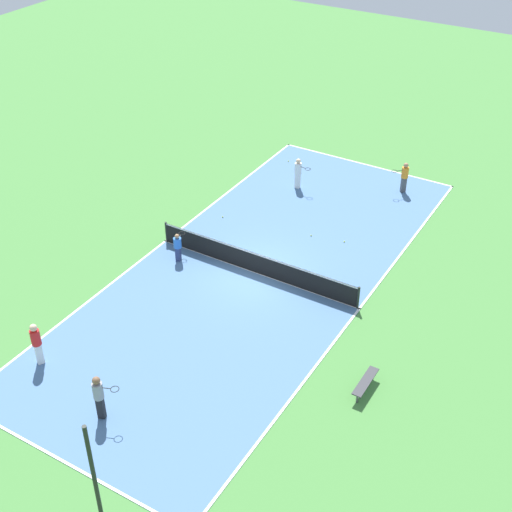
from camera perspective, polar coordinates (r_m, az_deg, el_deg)
The scene contains 14 objects.
ground_plane at distance 31.29m, azimuth -0.00°, elevation -1.36°, with size 80.00×80.00×0.00m, color #47843D.
court_surface at distance 31.29m, azimuth -0.00°, elevation -1.34°, with size 9.99×24.16×0.02m.
tennis_net at distance 30.97m, azimuth -0.00°, elevation -0.52°, with size 9.79×0.10×1.05m.
bench at distance 25.85m, azimuth 8.75°, elevation -9.95°, with size 0.36×1.64×0.45m.
player_near_blue at distance 31.84m, azimuth -6.28°, elevation 0.84°, with size 0.58×0.99×1.37m.
player_baseline_gray at distance 24.71m, azimuth -12.47°, elevation -10.76°, with size 0.99×0.66×1.85m.
player_coach_red at distance 27.31m, azimuth -17.17°, elevation -6.52°, with size 0.48×0.48×1.83m.
player_center_orange at distance 37.72m, azimuth 11.80°, elevation 6.33°, with size 0.90×0.89×1.67m.
player_near_white at distance 37.37m, azimuth 3.39°, elevation 6.78°, with size 0.96×0.43×1.69m.
tennis_ball_left_sideline at distance 33.81m, azimuth 4.43°, elevation 1.66°, with size 0.07×0.07×0.07m, color #CCE033.
tennis_ball_far_baseline at distance 35.18m, azimuth -2.68°, elevation 3.15°, with size 0.07×0.07×0.07m, color #CCE033.
tennis_ball_midcourt at distance 33.51m, azimuth 7.08°, elevation 1.15°, with size 0.07×0.07×0.07m, color #CCE033.
tennis_ball_near_net at distance 40.47m, azimuth 2.61°, elevation 7.60°, with size 0.07×0.07×0.07m, color #CCE033.
fence_post_back_left at distance 20.24m, azimuth -12.60°, elevation -17.96°, with size 0.12×0.12×5.06m.
Camera 1 is at (-13.00, 21.79, 18.31)m, focal length 50.00 mm.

